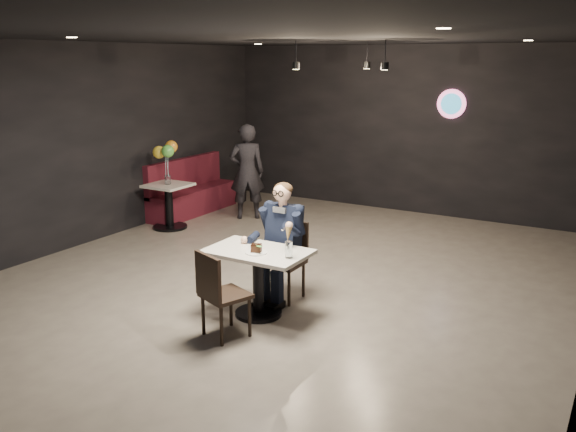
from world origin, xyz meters
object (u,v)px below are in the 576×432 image
Objects in this scene: chair_far at (284,261)px; sundae_glass at (289,250)px; passerby at (247,172)px; side_table at (169,204)px; chair_near at (226,293)px; main_table at (258,283)px; balloon_vase at (168,180)px; booth_bench at (193,186)px; seated_man at (284,240)px.

sundae_glass is (0.42, -0.60, 0.38)m from chair_far.
sundae_glass is 0.10× the size of passerby.
chair_near is at bearing -41.49° from side_table.
balloon_vase is at bearing 145.08° from main_table.
balloon_vase is 1.43m from passerby.
balloon_vase reaches higher than main_table.
sundae_glass is at bearing -39.93° from booth_bench.
seated_man is (0.00, -0.00, 0.26)m from chair_far.
chair_near is 1.13× the size of side_table.
main_table is at bearing 88.61° from passerby.
balloon_vase is at bearing 21.11° from passerby.
passerby reaches higher than chair_near.
sundae_glass reaches higher than chair_far.
chair_far is at bearing -37.47° from booth_bench.
booth_bench reaches higher than sundae_glass.
balloon_vase is (0.00, 0.00, 0.42)m from side_table.
chair_near is at bearing -41.49° from balloon_vase.
chair_far reaches higher than main_table.
booth_bench is (-3.53, 2.70, -0.22)m from seated_man.
booth_bench reaches higher than main_table.
chair_far is 1.13× the size of side_table.
main_table is 0.65m from seated_man.
main_table is 4.80m from booth_bench.
balloon_vase reaches higher than side_table.
sundae_glass is (0.42, -0.60, 0.12)m from seated_man.
side_table is (0.30, -1.00, -0.09)m from booth_bench.
booth_bench reaches higher than side_table.
passerby is (1.05, 0.21, 0.33)m from booth_bench.
seated_man reaches higher than main_table.
chair_near is at bearing -90.00° from seated_man.
chair_far and chair_near have the same top height.
booth_bench is 1.20× the size of passerby.
main_table is 0.62m from sundae_glass.
seated_man reaches higher than sundae_glass.
sundae_glass is 4.33m from side_table.
balloon_vase is at bearing -73.30° from booth_bench.
seated_man is at bearing -27.82° from balloon_vase.
passerby is at bearing 58.03° from balloon_vase.
side_table is at bearing -73.30° from booth_bench.
passerby is at bearing 130.33° from chair_far.
chair_far is 1.15m from chair_near.
side_table is at bearing 159.09° from chair_near.
booth_bench reaches higher than chair_near.
main_table is at bearing -34.92° from side_table.
sundae_glass is 4.55m from passerby.
chair_near is 6.13× the size of balloon_vase.
passerby reaches higher than sundae_glass.
main_table is 0.55× the size of booth_bench.
passerby is at bearing 130.33° from seated_man.
passerby reaches higher than chair_far.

